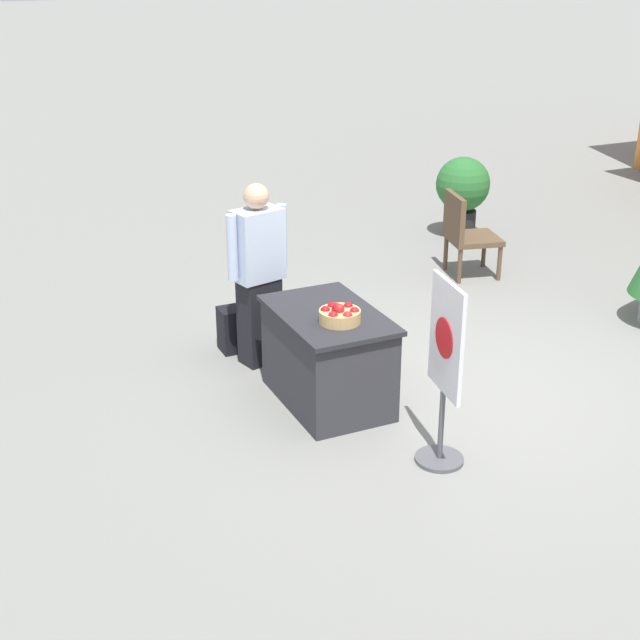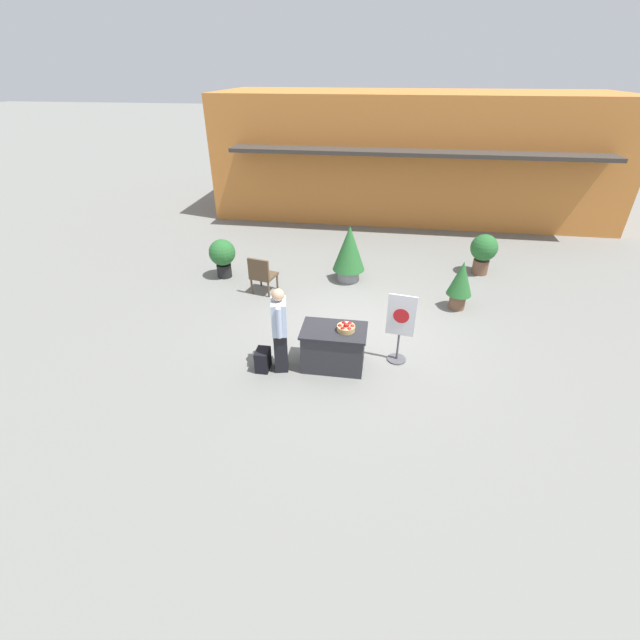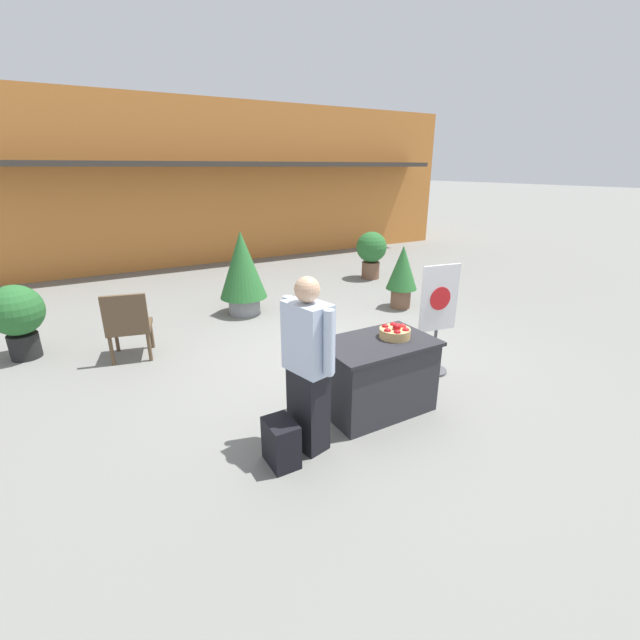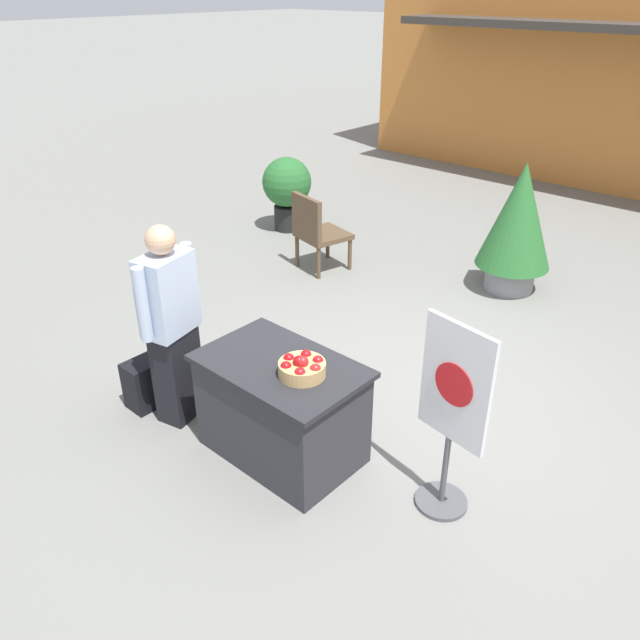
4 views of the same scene
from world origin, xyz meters
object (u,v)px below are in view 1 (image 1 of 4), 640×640
at_px(backpack, 238,329).
at_px(poster_board, 445,369).
at_px(apple_basket, 340,315).
at_px(patio_chair, 465,231).
at_px(person_visitor, 258,274).
at_px(potted_plant_far_right, 463,189).
at_px(display_table, 328,357).

distance_m(backpack, poster_board, 2.62).
distance_m(apple_basket, patio_chair, 3.59).
distance_m(person_visitor, potted_plant_far_right, 4.46).
distance_m(apple_basket, person_visitor, 1.19).
bearing_deg(apple_basket, person_visitor, -169.16).
relative_size(apple_basket, person_visitor, 0.20).
relative_size(apple_basket, patio_chair, 0.34).
bearing_deg(person_visitor, apple_basket, -2.60).
relative_size(backpack, potted_plant_far_right, 0.41).
distance_m(display_table, person_visitor, 1.07).
bearing_deg(backpack, person_visitor, 16.26).
bearing_deg(backpack, patio_chair, 105.38).
bearing_deg(patio_chair, potted_plant_far_right, 71.25).
relative_size(backpack, poster_board, 0.30).
relative_size(patio_chair, potted_plant_far_right, 0.93).
distance_m(person_visitor, poster_board, 2.22).
bearing_deg(potted_plant_far_right, poster_board, -34.52).
height_order(poster_board, patio_chair, poster_board).
bearing_deg(display_table, backpack, -165.83).
xyz_separation_m(display_table, apple_basket, (0.22, -0.00, 0.46)).
height_order(person_visitor, patio_chair, person_visitor).
xyz_separation_m(display_table, person_visitor, (-0.95, -0.23, 0.44)).
xyz_separation_m(person_visitor, poster_board, (2.14, 0.57, -0.09)).
bearing_deg(patio_chair, display_table, -128.96).
distance_m(display_table, potted_plant_far_right, 4.88).
xyz_separation_m(apple_basket, poster_board, (0.97, 0.35, -0.11)).
relative_size(person_visitor, potted_plant_far_right, 1.60).
height_order(apple_basket, person_visitor, person_visitor).
bearing_deg(apple_basket, patio_chair, 130.72).
height_order(backpack, patio_chair, patio_chair).
distance_m(patio_chair, potted_plant_far_right, 1.51).
distance_m(display_table, backpack, 1.34).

